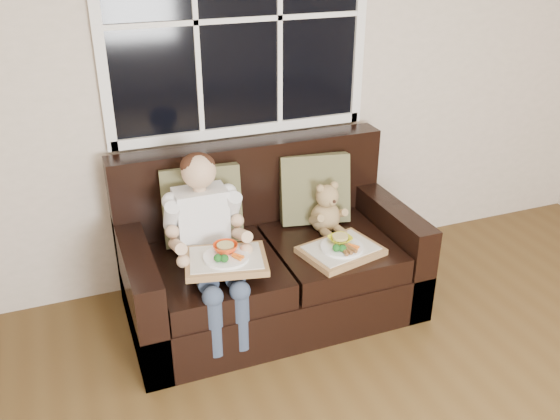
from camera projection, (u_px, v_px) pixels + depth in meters
name	position (u px, v px, depth m)	size (l,w,h in m)	color
window_back	(238.00, 20.00, 3.37)	(1.62, 0.04, 1.37)	black
loveseat	(268.00, 261.00, 3.58)	(1.70, 0.92, 0.96)	black
pillow_left	(202.00, 205.00, 3.43)	(0.48, 0.26, 0.47)	brown
pillow_right	(314.00, 189.00, 3.66)	(0.46, 0.28, 0.44)	brown
child	(206.00, 230.00, 3.19)	(0.41, 0.61, 0.94)	silver
teddy_bear	(326.00, 211.00, 3.57)	(0.20, 0.25, 0.33)	#A48257
tray_left	(226.00, 259.00, 3.08)	(0.48, 0.40, 0.10)	#A87A4C
tray_right	(341.00, 249.00, 3.36)	(0.49, 0.41, 0.10)	#A87A4C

